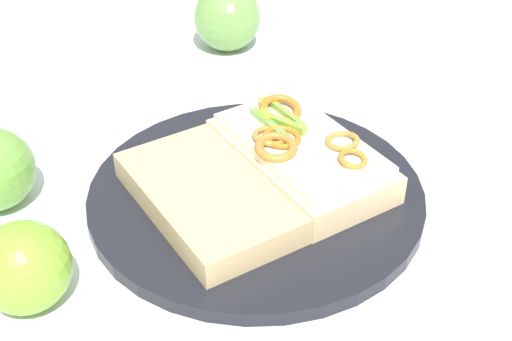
# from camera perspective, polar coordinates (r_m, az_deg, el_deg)

# --- Properties ---
(ground_plane) EXTENTS (2.00, 2.00, 0.00)m
(ground_plane) POSITION_cam_1_polar(r_m,az_deg,el_deg) (0.63, 0.00, -2.42)
(ground_plane) COLOR silver
(ground_plane) RESTS_ON ground
(plate) EXTENTS (0.30, 0.30, 0.01)m
(plate) POSITION_cam_1_polar(r_m,az_deg,el_deg) (0.62, 0.00, -1.96)
(plate) COLOR black
(plate) RESTS_ON ground_plane
(sandwich) EXTENTS (0.17, 0.20, 0.05)m
(sandwich) POSITION_cam_1_polar(r_m,az_deg,el_deg) (0.63, 3.53, 1.32)
(sandwich) COLOR #E5C08A
(sandwich) RESTS_ON plate
(bread_slice_side) EXTENTS (0.17, 0.20, 0.02)m
(bread_slice_side) POSITION_cam_1_polar(r_m,az_deg,el_deg) (0.59, -3.85, -2.07)
(bread_slice_side) COLOR tan
(bread_slice_side) RESTS_ON plate
(apple_0) EXTENTS (0.07, 0.07, 0.07)m
(apple_0) POSITION_cam_1_polar(r_m,az_deg,el_deg) (0.54, -18.26, -7.45)
(apple_0) COLOR #7EB530
(apple_0) RESTS_ON ground_plane
(apple_2) EXTENTS (0.10, 0.10, 0.08)m
(apple_2) POSITION_cam_1_polar(r_m,az_deg,el_deg) (0.87, -2.35, 12.26)
(apple_2) COLOR #6A9C48
(apple_2) RESTS_ON ground_plane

